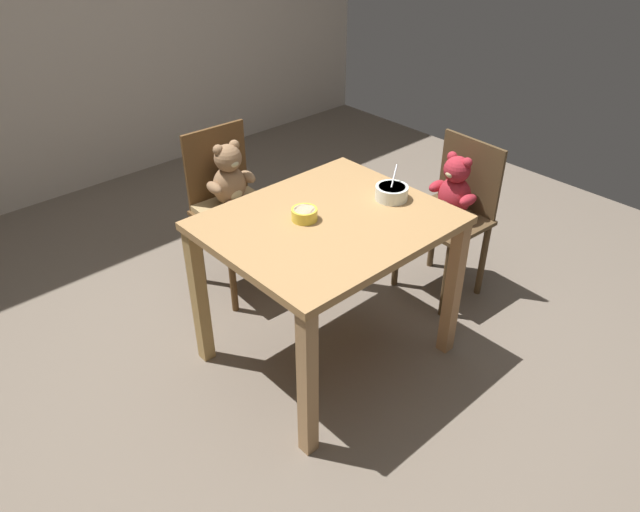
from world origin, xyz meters
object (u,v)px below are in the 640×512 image
at_px(dining_table, 328,242).
at_px(porridge_bowl_white_near_right, 392,192).
at_px(teddy_chair_near_right, 452,201).
at_px(porridge_bowl_yellow_center, 304,214).
at_px(teddy_chair_far_center, 233,195).

distance_m(dining_table, porridge_bowl_white_near_right, 0.37).
height_order(teddy_chair_near_right, porridge_bowl_white_near_right, porridge_bowl_white_near_right).
relative_size(porridge_bowl_white_near_right, porridge_bowl_yellow_center, 1.34).
bearing_deg(teddy_chair_far_center, porridge_bowl_white_near_right, 21.89).
bearing_deg(dining_table, porridge_bowl_yellow_center, 139.40).
relative_size(dining_table, teddy_chair_near_right, 1.16).
xyz_separation_m(teddy_chair_far_center, teddy_chair_near_right, (0.83, -0.82, -0.01)).
xyz_separation_m(dining_table, teddy_chair_far_center, (0.05, 0.79, -0.09)).
height_order(teddy_chair_far_center, teddy_chair_near_right, teddy_chair_far_center).
height_order(teddy_chair_near_right, porridge_bowl_yellow_center, teddy_chair_near_right).
distance_m(teddy_chair_near_right, porridge_bowl_yellow_center, 0.98).
bearing_deg(porridge_bowl_yellow_center, porridge_bowl_white_near_right, -16.44).
distance_m(teddy_chair_far_center, porridge_bowl_white_near_right, 0.93).
bearing_deg(dining_table, teddy_chair_far_center, 86.71).
bearing_deg(porridge_bowl_white_near_right, dining_table, 170.38).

